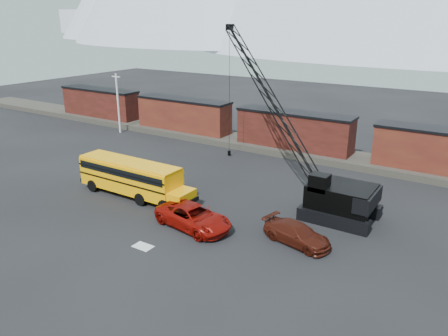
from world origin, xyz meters
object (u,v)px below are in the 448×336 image
(school_bus, at_px, (133,177))
(crawler_crane, at_px, (269,96))
(maroon_suv, at_px, (297,234))
(red_pickup, at_px, (193,217))

(school_bus, bearing_deg, crawler_crane, 52.02)
(school_bus, bearing_deg, maroon_suv, -0.48)
(school_bus, distance_m, crawler_crane, 14.27)
(maroon_suv, bearing_deg, school_bus, 101.74)
(maroon_suv, bearing_deg, crawler_crane, 49.17)
(school_bus, distance_m, red_pickup, 8.36)
(school_bus, bearing_deg, red_pickup, -14.35)
(school_bus, xyz_separation_m, crawler_crane, (7.87, 10.08, 6.35))
(maroon_suv, xyz_separation_m, crawler_crane, (-7.68, 10.21, 7.41))
(maroon_suv, bearing_deg, red_pickup, 116.66)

